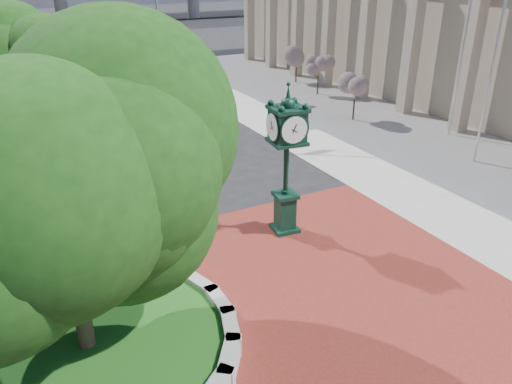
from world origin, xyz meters
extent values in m
plane|color=black|center=(0.00, 0.00, 0.00)|extent=(200.00, 200.00, 0.00)
cube|color=maroon|center=(0.00, -1.00, 0.02)|extent=(12.00, 12.00, 0.04)
cube|color=#9E9B93|center=(16.00, 10.00, 0.02)|extent=(20.00, 50.00, 0.04)
cube|color=#9E9B93|center=(-2.38, -1.84, 0.27)|extent=(1.00, 1.22, 0.54)
cube|color=#9E9B93|center=(-1.95, -0.96, 0.27)|extent=(0.71, 1.30, 0.54)
cube|color=#9E9B93|center=(-1.80, 0.00, 0.27)|extent=(0.35, 1.25, 0.54)
cube|color=#9E9B93|center=(-1.95, 0.96, 0.27)|extent=(0.71, 1.30, 0.54)
cube|color=#9E9B93|center=(-2.38, 1.84, 0.27)|extent=(1.00, 1.22, 0.54)
cube|color=#9E9B93|center=(-3.05, 2.54, 0.27)|extent=(1.20, 1.04, 0.54)
cube|color=#9E9B93|center=(-3.91, 3.01, 0.27)|extent=(1.29, 0.76, 0.54)
cylinder|color=#1B4213|center=(-5.00, 0.00, 0.20)|extent=(6.10, 6.10, 0.40)
cube|color=black|center=(16.80, 12.00, 4.00)|extent=(0.30, 40.00, 5.50)
cylinder|color=#9E9B93|center=(5.00, 70.00, 3.00)|extent=(1.80, 1.80, 6.00)
cylinder|color=#38281C|center=(-5.00, 0.00, 1.08)|extent=(0.36, 0.36, 2.17)
sphere|color=#143A0F|center=(-5.00, 0.00, 3.73)|extent=(5.20, 5.20, 5.20)
cylinder|color=#38281C|center=(-4.00, 18.00, 0.96)|extent=(0.36, 0.36, 1.92)
sphere|color=#143A0F|center=(-4.00, 18.00, 3.25)|extent=(4.40, 4.40, 4.40)
cube|color=black|center=(1.90, 3.00, 0.08)|extent=(0.91, 0.91, 0.16)
cube|color=black|center=(1.90, 3.00, 0.72)|extent=(0.62, 0.62, 1.13)
cube|color=black|center=(1.90, 3.00, 1.31)|extent=(0.79, 0.79, 0.12)
cylinder|color=black|center=(1.90, 3.00, 2.25)|extent=(0.17, 0.17, 1.74)
cube|color=black|center=(1.90, 3.00, 3.64)|extent=(1.02, 1.02, 0.92)
cylinder|color=white|center=(1.85, 2.52, 3.64)|extent=(0.82, 0.15, 0.82)
cylinder|color=white|center=(1.96, 3.48, 3.64)|extent=(0.82, 0.15, 0.82)
cylinder|color=white|center=(1.42, 3.06, 3.64)|extent=(0.15, 0.82, 0.82)
cylinder|color=white|center=(2.38, 2.94, 3.64)|extent=(0.15, 0.82, 0.82)
sphere|color=black|center=(1.90, 3.00, 4.28)|extent=(0.45, 0.45, 0.45)
cone|color=black|center=(1.90, 3.00, 4.61)|extent=(0.18, 0.18, 0.51)
imported|color=#5E0D14|center=(4.48, 39.13, 0.83)|extent=(3.24, 5.22, 1.66)
cylinder|color=silver|center=(12.61, 4.43, 4.47)|extent=(0.11, 0.11, 8.93)
cylinder|color=silver|center=(14.63, 7.75, 4.60)|extent=(0.11, 0.11, 9.20)
cylinder|color=slate|center=(4.87, 24.67, 4.65)|extent=(0.17, 0.17, 9.31)
cylinder|color=slate|center=(-3.19, 40.24, 4.42)|extent=(0.16, 0.16, 8.84)
cylinder|color=#38281C|center=(11.88, 12.17, 0.60)|extent=(0.10, 0.10, 1.20)
sphere|color=#C7639F|center=(11.88, 12.17, 1.60)|extent=(1.20, 1.20, 1.20)
cylinder|color=#38281C|center=(13.52, 18.13, 0.60)|extent=(0.10, 0.10, 1.20)
sphere|color=#C7639F|center=(13.52, 18.13, 1.60)|extent=(1.20, 1.20, 1.20)
cylinder|color=#38281C|center=(14.20, 21.94, 0.60)|extent=(0.10, 0.10, 1.20)
sphere|color=#C7639F|center=(14.20, 21.94, 1.60)|extent=(1.20, 1.20, 1.20)
camera|label=1|loc=(-5.73, -9.39, 8.12)|focal=35.00mm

